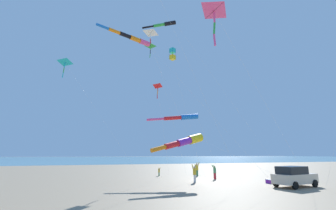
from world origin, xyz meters
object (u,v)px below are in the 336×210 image
object	(u,v)px
person_child_green_jacket	(195,173)
parked_car	(294,176)
kite_box_purple_drifting	(173,54)
person_bystander_far	(159,171)
kite_delta_magenta_far_left	(151,33)
kite_delta_rainbow_low_near	(151,47)
kite_delta_yellow_midlevel	(214,11)
kite_windsock_blue_topmost	(180,117)
cooler_box	(269,181)
person_adult_flyer	(197,169)
kite_windsock_red_high_left	(185,142)
kite_delta_green_low_center	(65,63)
kite_delta_small_distant	(157,86)
kite_windsock_black_fish_shape	(132,38)
kite_windsock_long_streamer_right	(164,25)
person_child_grey_jacket	(215,171)

from	to	relation	value
person_child_green_jacket	parked_car	bearing A→B (deg)	-129.57
parked_car	kite_box_purple_drifting	distance (m)	22.52
parked_car	person_bystander_far	xyz separation A→B (m)	(14.35, 8.89, -0.32)
kite_delta_magenta_far_left	kite_delta_rainbow_low_near	xyz separation A→B (m)	(-6.25, 1.42, -5.44)
kite_delta_yellow_midlevel	kite_windsock_blue_topmost	distance (m)	14.60
cooler_box	person_adult_flyer	distance (m)	10.41
person_adult_flyer	kite_box_purple_drifting	size ratio (longest dim) A/B	0.10
person_bystander_far	kite_windsock_blue_topmost	bearing A→B (deg)	-167.29
parked_car	kite_windsock_red_high_left	world-z (taller)	kite_windsock_red_high_left
parked_car	kite_windsock_red_high_left	xyz separation A→B (m)	(3.78, 9.26, 3.22)
cooler_box	kite_delta_magenta_far_left	size ratio (longest dim) A/B	0.03
person_bystander_far	kite_delta_green_low_center	size ratio (longest dim) A/B	0.07
person_adult_flyer	person_bystander_far	bearing A→B (deg)	72.25
cooler_box	person_bystander_far	size ratio (longest dim) A/B	0.54
kite_delta_small_distant	kite_windsock_black_fish_shape	bearing A→B (deg)	144.84
kite_box_purple_drifting	kite_windsock_long_streamer_right	bearing A→B (deg)	155.75
person_adult_flyer	kite_box_purple_drifting	xyz separation A→B (m)	(0.38, 3.40, 16.76)
person_adult_flyer	person_bystander_far	distance (m)	5.30
kite_delta_magenta_far_left	kite_windsock_blue_topmost	distance (m)	15.00
person_bystander_far	kite_delta_yellow_midlevel	bearing A→B (deg)	176.39
kite_delta_yellow_midlevel	kite_windsock_black_fish_shape	size ratio (longest dim) A/B	0.79
kite_delta_yellow_midlevel	kite_delta_rainbow_low_near	xyz separation A→B (m)	(12.10, 1.83, 2.57)
kite_windsock_red_high_left	kite_delta_yellow_midlevel	distance (m)	12.09
parked_car	kite_windsock_black_fish_shape	bearing A→B (deg)	74.89
person_adult_flyer	kite_windsock_long_streamer_right	distance (m)	19.42
cooler_box	kite_windsock_black_fish_shape	bearing A→B (deg)	86.08
person_adult_flyer	kite_delta_yellow_midlevel	distance (m)	21.78
kite_windsock_long_streamer_right	kite_box_purple_drifting	size ratio (longest dim) A/B	0.92
kite_delta_small_distant	kite_delta_green_low_center	xyz separation A→B (m)	(9.09, 12.42, 5.28)
cooler_box	kite_delta_magenta_far_left	world-z (taller)	kite_delta_magenta_far_left
person_bystander_far	kite_delta_rainbow_low_near	bearing A→B (deg)	155.01
kite_delta_rainbow_low_near	kite_delta_magenta_far_left	bearing A→B (deg)	-12.79
person_child_green_jacket	kite_windsock_long_streamer_right	bearing A→B (deg)	115.68
kite_box_purple_drifting	person_adult_flyer	bearing A→B (deg)	-96.34
parked_car	kite_delta_green_low_center	size ratio (longest dim) A/B	0.26
person_child_grey_jacket	kite_windsock_black_fish_shape	xyz separation A→B (m)	(-4.31, 11.16, 13.55)
kite_windsock_blue_topmost	kite_delta_rainbow_low_near	bearing A→B (deg)	104.61
kite_windsock_blue_topmost	person_child_grey_jacket	bearing A→B (deg)	-99.73
cooler_box	kite_box_purple_drifting	world-z (taller)	kite_box_purple_drifting
cooler_box	person_child_green_jacket	bearing A→B (deg)	66.65
kite_delta_yellow_midlevel	kite_windsock_blue_topmost	bearing A→B (deg)	-10.20
kite_delta_small_distant	kite_delta_rainbow_low_near	bearing A→B (deg)	146.64
kite_delta_yellow_midlevel	kite_delta_green_low_center	bearing A→B (deg)	28.46
person_adult_flyer	person_child_grey_jacket	bearing A→B (deg)	-176.66
kite_windsock_blue_topmost	kite_box_purple_drifting	bearing A→B (deg)	-5.89
parked_car	kite_windsock_red_high_left	distance (m)	10.50
kite_box_purple_drifting	kite_delta_rainbow_low_near	distance (m)	7.24
kite_delta_green_low_center	kite_delta_small_distant	bearing A→B (deg)	-126.21
parked_car	person_child_green_jacket	size ratio (longest dim) A/B	2.43
kite_delta_yellow_midlevel	kite_delta_green_low_center	size ratio (longest dim) A/B	0.78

